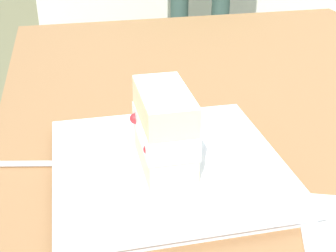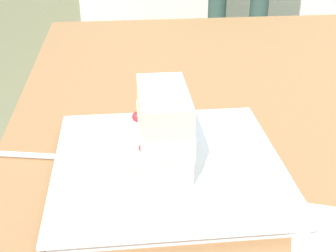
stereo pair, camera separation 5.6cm
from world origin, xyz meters
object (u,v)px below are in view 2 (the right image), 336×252
at_px(patio_table, 288,175).
at_px(cake_slice, 164,129).
at_px(dessert_plate, 168,166).
at_px(dessert_fork, 50,156).

distance_m(patio_table, cake_slice, 0.30).
height_order(dessert_plate, dessert_fork, dessert_plate).
bearing_deg(cake_slice, dessert_fork, 70.10).
bearing_deg(dessert_fork, patio_table, -79.23).
bearing_deg(dessert_fork, dessert_plate, -107.06).
xyz_separation_m(patio_table, dessert_fork, (-0.07, 0.37, 0.10)).
height_order(patio_table, cake_slice, cake_slice).
relative_size(dessert_plate, cake_slice, 2.50).
relative_size(patio_table, dessert_fork, 7.46).
xyz_separation_m(cake_slice, dessert_fork, (0.05, 0.15, -0.06)).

